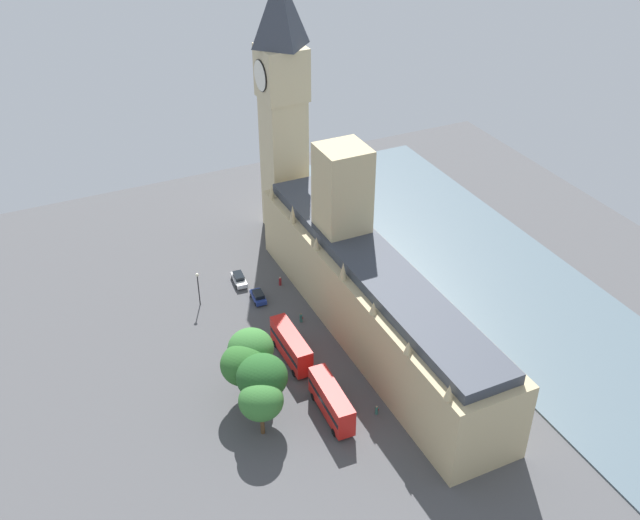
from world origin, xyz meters
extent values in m
plane|color=#4C4C4F|center=(0.00, 0.00, 0.00)|extent=(131.12, 131.12, 0.00)
cube|color=slate|center=(-29.01, 0.00, 0.12)|extent=(28.87, 118.01, 0.25)
cube|color=tan|center=(-2.00, 0.00, 6.09)|extent=(11.44, 61.12, 12.18)
cube|color=tan|center=(-2.00, -11.00, 13.76)|extent=(7.28, 7.28, 27.53)
cube|color=#383D47|center=(-2.00, 0.00, 12.98)|extent=(8.69, 58.68, 1.60)
cone|color=tan|center=(3.32, -27.51, 13.51)|extent=(1.20, 1.20, 2.66)
cone|color=tan|center=(3.32, -18.34, 13.69)|extent=(1.20, 1.20, 3.03)
cone|color=tan|center=(3.32, -9.17, 13.22)|extent=(1.20, 1.20, 2.09)
cone|color=tan|center=(3.32, 0.00, 13.60)|extent=(1.20, 1.20, 2.84)
cone|color=tan|center=(3.32, 9.17, 13.13)|extent=(1.20, 1.20, 1.90)
cone|color=tan|center=(3.32, 18.34, 13.10)|extent=(1.20, 1.20, 1.84)
cone|color=tan|center=(3.32, 27.51, 13.27)|extent=(1.20, 1.20, 2.18)
cube|color=#CCBA8E|center=(-2.88, -36.44, 13.13)|extent=(6.95, 6.95, 26.26)
cube|color=#CCBA8E|center=(-2.88, -36.44, 30.89)|extent=(7.64, 7.64, 9.26)
cylinder|color=silver|center=(1.09, -36.44, 30.89)|extent=(0.25, 5.28, 5.28)
torus|color=black|center=(1.09, -36.44, 30.89)|extent=(0.24, 5.52, 5.52)
cylinder|color=silver|center=(-2.88, -40.41, 30.89)|extent=(5.28, 0.25, 5.28)
torus|color=black|center=(-2.88, -40.41, 30.89)|extent=(5.52, 0.24, 5.52)
pyramid|color=#383D47|center=(-2.88, -36.44, 41.79)|extent=(7.64, 7.64, 12.54)
cube|color=silver|center=(12.01, -22.17, 0.72)|extent=(2.21, 4.78, 0.75)
cube|color=black|center=(11.99, -22.41, 1.42)|extent=(1.74, 2.72, 0.65)
cylinder|color=black|center=(11.31, -20.62, 0.34)|extent=(0.31, 0.70, 0.68)
cylinder|color=black|center=(12.96, -20.76, 0.34)|extent=(0.31, 0.70, 0.68)
cylinder|color=black|center=(11.06, -23.58, 0.34)|extent=(0.31, 0.70, 0.68)
cylinder|color=black|center=(12.71, -23.73, 0.34)|extent=(0.31, 0.70, 0.68)
cube|color=navy|center=(10.87, -16.05, 0.72)|extent=(2.11, 4.25, 0.75)
cube|color=black|center=(10.89, -15.84, 1.42)|extent=(1.69, 2.42, 0.65)
cylinder|color=black|center=(11.61, -17.43, 0.34)|extent=(0.30, 0.70, 0.68)
cylinder|color=black|center=(9.95, -17.31, 0.34)|extent=(0.30, 0.70, 0.68)
cylinder|color=black|center=(11.80, -14.79, 0.34)|extent=(0.30, 0.70, 0.68)
cylinder|color=black|center=(10.14, -14.67, 0.34)|extent=(0.30, 0.70, 0.68)
cube|color=red|center=(11.77, -0.01, 2.65)|extent=(2.54, 10.51, 4.20)
cube|color=black|center=(11.77, -0.01, 2.73)|extent=(2.60, 10.11, 0.70)
cylinder|color=black|center=(10.63, 3.67, 0.55)|extent=(0.35, 1.10, 1.10)
cylinder|color=black|center=(12.93, 3.66, 0.55)|extent=(0.35, 1.10, 1.10)
cylinder|color=black|center=(10.60, -3.68, 0.55)|extent=(0.35, 1.10, 1.10)
cylinder|color=black|center=(12.90, -3.69, 0.55)|extent=(0.35, 1.10, 1.10)
cube|color=red|center=(11.48, 13.03, 2.65)|extent=(2.97, 10.60, 4.20)
cube|color=black|center=(11.48, 13.03, 2.73)|extent=(3.01, 10.20, 0.70)
cylinder|color=black|center=(10.49, 16.75, 0.55)|extent=(0.40, 1.11, 1.10)
cylinder|color=black|center=(12.79, 16.65, 0.55)|extent=(0.40, 1.11, 1.10)
cylinder|color=black|center=(10.16, 9.41, 0.55)|extent=(0.40, 1.11, 1.10)
cylinder|color=black|center=(12.46, 9.30, 0.55)|extent=(0.40, 1.11, 1.10)
cylinder|color=maroon|center=(5.80, -18.69, 0.70)|extent=(0.62, 0.62, 1.40)
sphere|color=beige|center=(5.80, -18.69, 1.53)|extent=(0.27, 0.27, 0.27)
cube|color=#336B60|center=(5.92, -18.95, 0.77)|extent=(0.33, 0.22, 0.25)
cylinder|color=#336B60|center=(5.79, 15.56, 0.63)|extent=(0.52, 0.52, 1.27)
sphere|color=tan|center=(5.79, 15.56, 1.39)|extent=(0.24, 0.24, 0.24)
cube|color=maroon|center=(5.53, 15.48, 0.70)|extent=(0.18, 0.31, 0.23)
cylinder|color=#336B60|center=(6.75, -7.75, 0.70)|extent=(0.64, 0.64, 1.40)
sphere|color=#8C6647|center=(6.75, -7.75, 1.54)|extent=(0.27, 0.27, 0.27)
cube|color=maroon|center=(6.50, -7.60, 0.77)|extent=(0.25, 0.33, 0.25)
cylinder|color=brown|center=(19.23, 3.36, 2.41)|extent=(0.56, 0.56, 4.81)
ellipsoid|color=#387533|center=(19.23, 3.36, 7.24)|extent=(6.46, 6.46, 5.49)
cylinder|color=brown|center=(20.90, 5.23, 2.01)|extent=(0.56, 0.56, 4.01)
ellipsoid|color=#2D6628|center=(20.90, 5.23, 6.50)|extent=(6.63, 6.63, 5.64)
cylinder|color=brown|center=(19.85, 9.16, 2.21)|extent=(0.56, 0.56, 4.42)
ellipsoid|color=#235623|center=(19.85, 9.16, 7.01)|extent=(6.91, 6.91, 5.88)
cylinder|color=brown|center=(21.21, 12.13, 1.83)|extent=(0.56, 0.56, 3.67)
ellipsoid|color=#387533|center=(21.21, 12.13, 5.89)|extent=(5.93, 5.93, 5.04)
cylinder|color=black|center=(20.03, -19.16, 2.83)|extent=(0.18, 0.18, 5.67)
sphere|color=#F2EAC6|center=(20.03, -19.16, 5.95)|extent=(0.56, 0.56, 0.56)
camera|label=1|loc=(44.31, 78.90, 73.50)|focal=41.56mm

